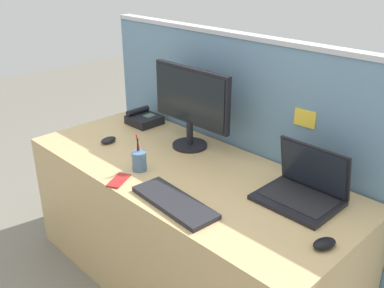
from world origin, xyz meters
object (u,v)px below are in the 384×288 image
laptop (304,187)px  cell_phone_red_case (119,180)px  computer_mouse_right_hand (324,244)px  pen_cup (139,161)px  computer_mouse_left_hand (108,140)px  desktop_monitor (191,102)px  desk_phone (144,119)px  keyboard_main (174,202)px

laptop → cell_phone_red_case: 0.86m
computer_mouse_right_hand → pen_cup: (-0.97, -0.10, 0.03)m
computer_mouse_left_hand → pen_cup: 0.40m
laptop → computer_mouse_left_hand: size_ratio=3.40×
laptop → desktop_monitor: bearing=176.7°
desktop_monitor → laptop: bearing=-3.3°
cell_phone_red_case → desktop_monitor: bearing=68.1°
laptop → desk_phone: bearing=176.5°
desk_phone → cell_phone_red_case: 0.76m
laptop → computer_mouse_left_hand: 1.15m
desk_phone → cell_phone_red_case: (0.51, -0.56, -0.03)m
desk_phone → computer_mouse_left_hand: (0.10, -0.34, -0.02)m
keyboard_main → cell_phone_red_case: keyboard_main is taller
desktop_monitor → laptop: size_ratio=1.58×
desktop_monitor → computer_mouse_right_hand: size_ratio=5.37×
laptop → pen_cup: 0.80m
desktop_monitor → desk_phone: (-0.46, 0.03, -0.23)m
computer_mouse_left_hand → desktop_monitor: bearing=33.6°
computer_mouse_left_hand → keyboard_main: bearing=-19.6°
desk_phone → cell_phone_red_case: bearing=-47.7°
laptop → computer_mouse_right_hand: 0.35m
keyboard_main → cell_phone_red_case: bearing=-167.4°
computer_mouse_left_hand → cell_phone_red_case: computer_mouse_left_hand is taller
computer_mouse_left_hand → desk_phone: bearing=99.6°
laptop → computer_mouse_right_hand: laptop is taller
keyboard_main → computer_mouse_right_hand: computer_mouse_right_hand is taller
desktop_monitor → desk_phone: bearing=176.2°
computer_mouse_right_hand → computer_mouse_left_hand: bearing=-164.0°
keyboard_main → pen_cup: pen_cup is taller
keyboard_main → desk_phone: bearing=153.1°
laptop → cell_phone_red_case: bearing=-145.1°
pen_cup → cell_phone_red_case: 0.15m
desktop_monitor → computer_mouse_left_hand: size_ratio=5.37×
laptop → pen_cup: laptop is taller
laptop → desk_phone: laptop is taller
pen_cup → desktop_monitor: bearing=94.4°
laptop → keyboard_main: bearing=-129.6°
computer_mouse_right_hand → desktop_monitor: bearing=179.3°
cell_phone_red_case → desk_phone: bearing=104.7°
laptop → computer_mouse_left_hand: (-1.12, -0.26, -0.04)m
pen_cup → desk_phone: bearing=139.5°
computer_mouse_right_hand → computer_mouse_left_hand: same height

